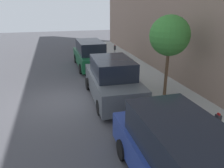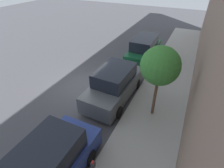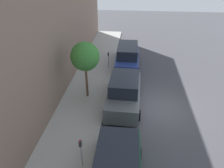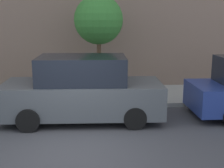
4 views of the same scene
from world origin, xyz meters
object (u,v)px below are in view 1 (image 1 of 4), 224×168
object	(u,v)px
parked_suv_second	(112,80)
street_tree	(170,36)
parked_minivan_nearest	(180,160)
parking_meter_far	(115,53)
parking_meter_near	(216,130)
parked_minivan_third	(90,55)

from	to	relation	value
parked_suv_second	street_tree	bearing A→B (deg)	-12.86
street_tree	parked_minivan_nearest	bearing A→B (deg)	-115.04
parking_meter_far	street_tree	world-z (taller)	street_tree
parked_suv_second	parking_meter_near	size ratio (longest dim) A/B	3.47
parking_meter_near	street_tree	bearing A→B (deg)	78.75
parked_minivan_nearest	parked_minivan_third	distance (m)	11.87
parking_meter_near	street_tree	world-z (taller)	street_tree
parked_suv_second	parking_meter_near	bearing A→B (deg)	-72.66
parking_meter_near	parked_suv_second	bearing A→B (deg)	107.34
parked_minivan_third	street_tree	size ratio (longest dim) A/B	1.30
parked_minivan_nearest	street_tree	distance (m)	6.22
parked_minivan_third	street_tree	bearing A→B (deg)	-68.95
parked_minivan_third	street_tree	xyz separation A→B (m)	(2.53, -6.56, 2.08)
parked_minivan_nearest	parking_meter_far	distance (m)	11.15
parked_suv_second	parking_meter_far	world-z (taller)	parked_suv_second
parking_meter_near	parked_minivan_third	bearing A→B (deg)	98.29
parked_minivan_third	parking_meter_near	xyz separation A→B (m)	(1.62, -11.12, 0.09)
parked_minivan_nearest	parked_minivan_third	world-z (taller)	same
parked_minivan_third	parking_meter_near	distance (m)	11.23
parked_minivan_third	parking_meter_near	bearing A→B (deg)	-81.71
parking_meter_near	parking_meter_far	xyz separation A→B (m)	(-0.00, 10.29, 0.07)
parked_minivan_nearest	parking_meter_far	world-z (taller)	parked_minivan_nearest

